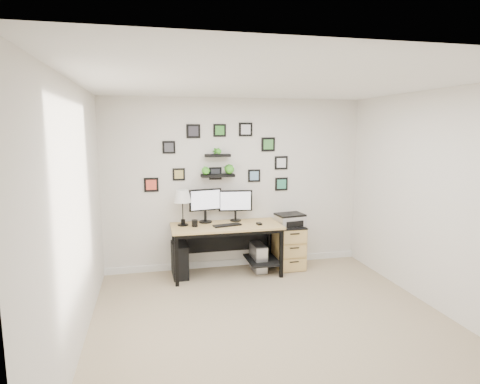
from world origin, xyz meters
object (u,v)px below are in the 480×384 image
object	(u,v)px
desk	(228,233)
file_cabinet	(288,246)
mug	(195,223)
monitor_left	(205,203)
printer	(290,220)
pc_tower_black	(180,260)
monitor_right	(235,203)
table_lamp	(182,197)
pc_tower_grey	(258,257)

from	to	relation	value
desk	file_cabinet	distance (m)	1.01
file_cabinet	mug	bearing A→B (deg)	-176.63
monitor_left	printer	xyz separation A→B (m)	(1.28, -0.16, -0.28)
monitor_left	pc_tower_black	bearing A→B (deg)	-161.11
monitor_right	table_lamp	size ratio (longest dim) A/B	0.98
pc_tower_grey	file_cabinet	world-z (taller)	file_cabinet
pc_tower_black	printer	distance (m)	1.77
monitor_right	file_cabinet	distance (m)	1.08
desk	pc_tower_grey	size ratio (longest dim) A/B	3.86
monitor_left	printer	distance (m)	1.32
monitor_right	printer	distance (m)	0.88
monitor_right	table_lamp	world-z (taller)	table_lamp
monitor_right	printer	xyz separation A→B (m)	(0.82, -0.16, -0.27)
desk	printer	xyz separation A→B (m)	(0.97, 0.03, 0.14)
pc_tower_grey	printer	world-z (taller)	printer
monitor_left	printer	world-z (taller)	monitor_left
monitor_right	pc_tower_grey	distance (m)	0.90
desk	table_lamp	xyz separation A→B (m)	(-0.66, 0.09, 0.54)
table_lamp	monitor_left	bearing A→B (deg)	16.86
table_lamp	pc_tower_black	world-z (taller)	table_lamp
table_lamp	monitor_right	bearing A→B (deg)	7.60
pc_tower_black	printer	size ratio (longest dim) A/B	1.08
table_lamp	file_cabinet	xyz separation A→B (m)	(1.62, -0.03, -0.83)
mug	printer	xyz separation A→B (m)	(1.47, 0.06, -0.03)
monitor_right	pc_tower_black	size ratio (longest dim) A/B	1.05
monitor_right	mug	world-z (taller)	monitor_right
desk	pc_tower_black	world-z (taller)	desk
monitor_left	pc_tower_grey	bearing A→B (deg)	-12.30
table_lamp	file_cabinet	bearing A→B (deg)	-0.96
table_lamp	printer	distance (m)	1.68
pc_tower_grey	monitor_right	bearing A→B (deg)	151.58
desk	monitor_left	size ratio (longest dim) A/B	3.15
monitor_right	monitor_left	bearing A→B (deg)	-179.67
pc_tower_black	file_cabinet	world-z (taller)	file_cabinet
mug	desk	bearing A→B (deg)	3.21
desk	monitor_left	bearing A→B (deg)	148.44
mug	pc_tower_black	distance (m)	0.60
table_lamp	printer	xyz separation A→B (m)	(1.62, -0.06, -0.40)
pc_tower_grey	pc_tower_black	bearing A→B (deg)	178.54
pc_tower_grey	printer	size ratio (longest dim) A/B	0.92
desk	pc_tower_grey	distance (m)	0.63
monitor_left	mug	xyz separation A→B (m)	(-0.19, -0.22, -0.25)
monitor_right	pc_tower_black	distance (m)	1.18
monitor_left	table_lamp	distance (m)	0.38
monitor_left	printer	bearing A→B (deg)	-7.15
file_cabinet	monitor_left	bearing A→B (deg)	174.08
monitor_right	printer	size ratio (longest dim) A/B	1.13
desk	mug	distance (m)	0.53
desk	monitor_right	bearing A→B (deg)	52.07
table_lamp	pc_tower_black	xyz separation A→B (m)	(-0.06, -0.03, -0.93)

